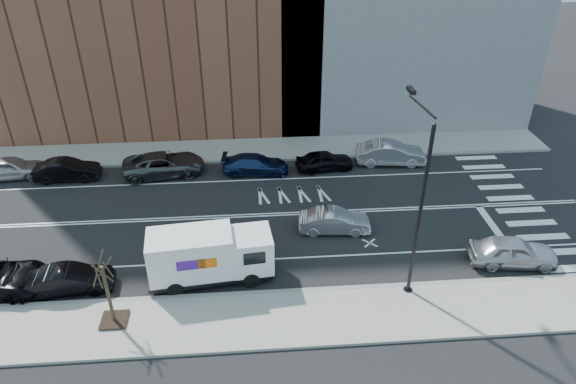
{
  "coord_description": "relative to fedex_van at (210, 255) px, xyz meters",
  "views": [
    {
      "loc": [
        -0.39,
        -25.98,
        17.42
      ],
      "look_at": [
        1.67,
        0.27,
        1.4
      ],
      "focal_mm": 32.0,
      "sensor_mm": 36.0,
      "label": 1
    }
  ],
  "objects": [
    {
      "name": "curb_near",
      "position": [
        2.71,
        -1.4,
        -1.4
      ],
      "size": [
        44.0,
        0.25,
        0.17
      ],
      "primitive_type": "cube",
      "color": "gray",
      "rests_on": "ground"
    },
    {
      "name": "far_parked_a",
      "position": [
        -14.09,
        11.54,
        -0.73
      ],
      "size": [
        4.6,
        2.24,
        1.51
      ],
      "primitive_type": "imported",
      "rotation": [
        0.0,
        0.0,
        1.68
      ],
      "color": "#A4A5A9",
      "rests_on": "ground"
    },
    {
      "name": "curb_far",
      "position": [
        2.71,
        12.6,
        -1.4
      ],
      "size": [
        44.0,
        0.25,
        0.17
      ],
      "primitive_type": "cube",
      "color": "gray",
      "rests_on": "ground"
    },
    {
      "name": "sidewalk_near",
      "position": [
        2.71,
        -3.2,
        -1.41
      ],
      "size": [
        44.0,
        3.6,
        0.15
      ],
      "primitive_type": "cube",
      "color": "gray",
      "rests_on": "ground"
    },
    {
      "name": "far_parked_f",
      "position": [
        12.16,
        11.58,
        -0.68
      ],
      "size": [
        5.02,
        2.14,
        1.61
      ],
      "primitive_type": "imported",
      "rotation": [
        0.0,
        0.0,
        1.48
      ],
      "color": "silver",
      "rests_on": "ground"
    },
    {
      "name": "driving_sedan",
      "position": [
        6.88,
        3.64,
        -0.81
      ],
      "size": [
        4.19,
        1.75,
        1.35
      ],
      "primitive_type": "imported",
      "rotation": [
        0.0,
        0.0,
        1.49
      ],
      "color": "#B4B4B9",
      "rests_on": "ground"
    },
    {
      "name": "road_markings",
      "position": [
        2.71,
        5.6,
        -1.48
      ],
      "size": [
        40.0,
        8.6,
        0.01
      ],
      "primitive_type": null,
      "color": "white",
      "rests_on": "ground"
    },
    {
      "name": "ground",
      "position": [
        2.71,
        5.6,
        -1.49
      ],
      "size": [
        120.0,
        120.0,
        0.0
      ],
      "primitive_type": "plane",
      "color": "black",
      "rests_on": "ground"
    },
    {
      "name": "sidewalk_far",
      "position": [
        2.71,
        14.4,
        -1.41
      ],
      "size": [
        44.0,
        3.6,
        0.15
      ],
      "primitive_type": "cube",
      "color": "gray",
      "rests_on": "ground"
    },
    {
      "name": "far_parked_e",
      "position": [
        7.34,
        11.06,
        -0.81
      ],
      "size": [
        4.16,
        2.07,
        1.36
      ],
      "primitive_type": "imported",
      "rotation": [
        0.0,
        0.0,
        1.69
      ],
      "color": "black",
      "rests_on": "ground"
    },
    {
      "name": "far_parked_c",
      "position": [
        -3.76,
        11.24,
        -0.72
      ],
      "size": [
        5.8,
        3.28,
        1.53
      ],
      "primitive_type": "imported",
      "rotation": [
        0.0,
        0.0,
        1.71
      ],
      "color": "#474B4F",
      "rests_on": "ground"
    },
    {
      "name": "near_parked_rear_a",
      "position": [
        -6.82,
        -0.37,
        -0.82
      ],
      "size": [
        4.18,
        1.76,
        1.34
      ],
      "primitive_type": "imported",
      "rotation": [
        0.0,
        0.0,
        1.65
      ],
      "color": "black",
      "rests_on": "ground"
    },
    {
      "name": "near_parked_front",
      "position": [
        15.78,
        -0.01,
        -0.72
      ],
      "size": [
        4.69,
        2.33,
        1.54
      ],
      "primitive_type": "imported",
      "rotation": [
        0.0,
        0.0,
        1.45
      ],
      "color": "#B7B6BC",
      "rests_on": "ground"
    },
    {
      "name": "far_parked_d",
      "position": [
        2.51,
        10.92,
        -0.83
      ],
      "size": [
        4.71,
        2.23,
        1.32
      ],
      "primitive_type": "imported",
      "rotation": [
        0.0,
        0.0,
        1.49
      ],
      "color": "navy",
      "rests_on": "ground"
    },
    {
      "name": "far_parked_b",
      "position": [
        -10.19,
        11.02,
        -0.78
      ],
      "size": [
        4.32,
        1.61,
        1.41
      ],
      "primitive_type": "imported",
      "rotation": [
        0.0,
        0.0,
        1.6
      ],
      "color": "black",
      "rests_on": "ground"
    },
    {
      "name": "crosswalk",
      "position": [
        18.71,
        5.6,
        -1.48
      ],
      "size": [
        3.0,
        14.0,
        0.01
      ],
      "primitive_type": null,
      "color": "white",
      "rests_on": "ground"
    },
    {
      "name": "streetlight",
      "position": [
        9.71,
        -1.31,
        3.59
      ],
      "size": [
        0.44,
        4.02,
        9.34
      ],
      "color": "black",
      "rests_on": "ground"
    },
    {
      "name": "street_tree",
      "position": [
        -4.29,
        -2.8,
        -0.04
      ],
      "size": [
        1.2,
        1.2,
        3.75
      ],
      "color": "black",
      "rests_on": "ground"
    },
    {
      "name": "fedex_van",
      "position": [
        0.0,
        0.0,
        0.0
      ],
      "size": [
        6.38,
        2.73,
        2.83
      ],
      "rotation": [
        0.0,
        0.0,
        0.1
      ],
      "color": "black",
      "rests_on": "ground"
    }
  ]
}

